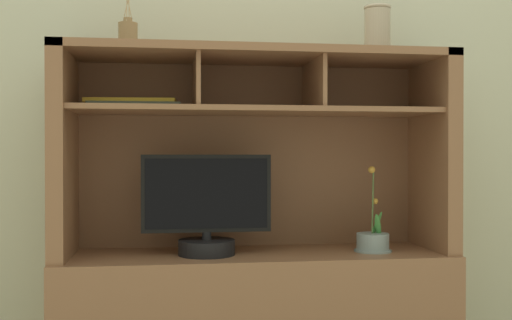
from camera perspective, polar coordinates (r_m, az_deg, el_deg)
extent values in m
cube|color=beige|center=(2.74, -0.78, 10.20)|extent=(6.00, 0.02, 2.80)
cube|color=brown|center=(2.45, -17.18, 0.71)|extent=(0.06, 0.41, 0.79)
cube|color=brown|center=(2.65, 15.85, 0.70)|extent=(0.06, 0.41, 0.79)
cube|color=brown|center=(2.64, -0.61, 0.39)|extent=(1.46, 0.02, 0.76)
cube|color=brown|center=(2.47, 0.00, 9.55)|extent=(1.52, 0.41, 0.03)
cube|color=brown|center=(2.45, 0.00, 4.50)|extent=(1.40, 0.37, 0.02)
cube|color=brown|center=(2.44, -5.48, 7.04)|extent=(0.02, 0.35, 0.19)
cube|color=brown|center=(2.50, 5.34, 6.87)|extent=(0.02, 0.35, 0.19)
cylinder|color=black|center=(2.42, -4.54, -7.97)|extent=(0.22, 0.22, 0.06)
cylinder|color=black|center=(2.41, -4.54, -6.93)|extent=(0.04, 0.04, 0.03)
cube|color=black|center=(2.39, -4.54, -3.05)|extent=(0.49, 0.03, 0.30)
cube|color=black|center=(2.38, -4.52, -3.08)|extent=(0.46, 0.00, 0.27)
cylinder|color=gray|center=(2.53, 10.63, -7.42)|extent=(0.13, 0.13, 0.07)
cylinder|color=gray|center=(2.54, 10.63, -8.14)|extent=(0.15, 0.15, 0.01)
cylinder|color=#4C6B38|center=(2.51, 10.63, -3.76)|extent=(0.01, 0.01, 0.25)
sphere|color=gold|center=(2.53, 10.83, -3.72)|extent=(0.03, 0.03, 0.03)
sphere|color=gold|center=(2.51, 10.53, -0.88)|extent=(0.03, 0.03, 0.03)
ellipsoid|color=#439040|center=(2.52, 11.08, -5.94)|extent=(0.05, 0.07, 0.10)
ellipsoid|color=#439040|center=(2.54, 10.94, -5.90)|extent=(0.05, 0.07, 0.12)
cube|color=#3A4236|center=(2.46, -10.96, 4.90)|extent=(0.35, 0.23, 0.02)
cube|color=gold|center=(2.48, -11.30, 5.26)|extent=(0.36, 0.20, 0.02)
cylinder|color=olive|center=(2.49, -11.63, 11.02)|extent=(0.07, 0.07, 0.10)
cylinder|color=olive|center=(2.50, -11.64, 12.40)|extent=(0.03, 0.03, 0.02)
cylinder|color=tan|center=(2.52, -11.55, 14.14)|extent=(0.00, 0.03, 0.18)
cylinder|color=tan|center=(2.53, -11.63, 14.12)|extent=(0.04, 0.00, 0.17)
cylinder|color=tan|center=(2.52, -11.73, 14.14)|extent=(0.00, 0.04, 0.17)
cylinder|color=tan|center=(2.52, -11.65, 14.16)|extent=(0.04, 0.00, 0.17)
cylinder|color=tan|center=(2.61, 11.03, 11.41)|extent=(0.10, 0.10, 0.18)
torus|color=tan|center=(2.63, 11.03, 13.50)|extent=(0.11, 0.11, 0.02)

